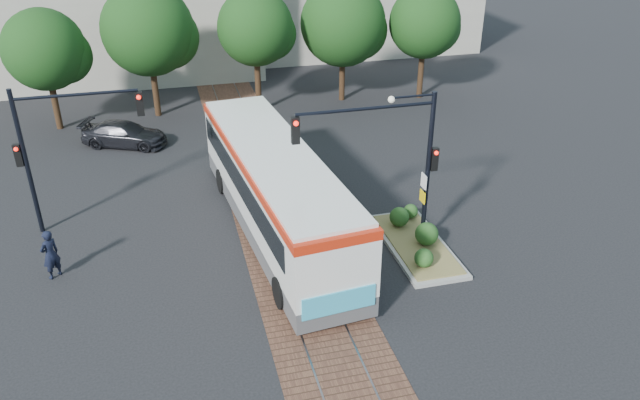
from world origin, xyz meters
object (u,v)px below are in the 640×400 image
at_px(parked_car, 124,134).
at_px(city_bus, 275,187).
at_px(signal_pole_left, 53,141).
at_px(signal_pole_main, 398,150).
at_px(traffic_island, 416,238).
at_px(officer, 50,254).

bearing_deg(parked_car, city_bus, -127.62).
bearing_deg(signal_pole_left, parked_car, 76.44).
bearing_deg(parked_car, signal_pole_main, -119.46).
bearing_deg(signal_pole_left, traffic_island, -20.36).
bearing_deg(signal_pole_main, traffic_island, -5.36).
distance_m(signal_pole_main, parked_car, 17.09).
distance_m(signal_pole_main, officer, 12.96).
bearing_deg(officer, parked_car, -142.60).
bearing_deg(signal_pole_left, city_bus, -16.31).
bearing_deg(parked_car, signal_pole_left, -170.57).
xyz_separation_m(signal_pole_main, signal_pole_left, (-12.23, 4.80, -0.29)).
bearing_deg(city_bus, signal_pole_left, 157.93).
relative_size(traffic_island, officer, 2.73).
distance_m(city_bus, officer, 8.56).
bearing_deg(parked_car, traffic_island, -117.14).
distance_m(city_bus, parked_car, 12.51).
bearing_deg(city_bus, parked_car, 113.63).
xyz_separation_m(signal_pole_left, parked_car, (2.04, 8.45, -3.22)).
height_order(signal_pole_main, officer, signal_pole_main).
bearing_deg(traffic_island, city_bus, 153.53).
xyz_separation_m(traffic_island, signal_pole_left, (-13.19, 4.89, 3.54)).
bearing_deg(signal_pole_main, parked_car, 127.56).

